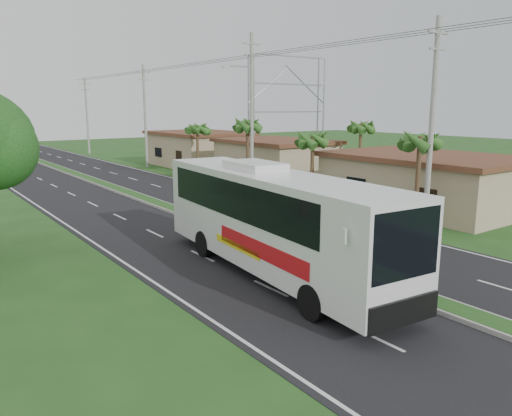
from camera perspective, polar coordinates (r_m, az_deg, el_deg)
ground at (r=20.78m, az=9.39°, el=-7.09°), size 180.00×180.00×0.00m
road_asphalt at (r=37.17m, az=-13.04°, el=1.04°), size 14.00×160.00×0.02m
median_strip at (r=37.15m, az=-13.05°, el=1.18°), size 1.20×160.00×0.18m
lane_edge_left at (r=35.17m, az=-23.11°, el=-0.20°), size 0.12×160.00×0.01m
lane_edge_right at (r=40.20m, az=-4.23°, el=2.07°), size 0.12×160.00×0.01m
shop_near at (r=34.71m, az=18.80°, el=2.95°), size 8.60×12.60×3.52m
shop_mid at (r=45.73m, az=2.23°, el=5.58°), size 7.60×10.60×3.67m
shop_far at (r=57.34m, az=-6.51°, el=6.79°), size 8.60×11.60×3.82m
palm_verge_a at (r=28.62m, az=18.24°, el=7.27°), size 2.40×2.40×5.45m
palm_verge_b at (r=34.95m, az=6.50°, el=7.80°), size 2.40×2.40×5.05m
palm_verge_c at (r=40.01m, az=-0.98°, el=9.43°), size 2.40×2.40×5.85m
palm_verge_d at (r=47.92m, az=-6.74°, el=9.01°), size 2.40×2.40×5.25m
palm_behind_shop at (r=42.78m, az=11.91°, el=9.07°), size 2.40×2.40×5.65m
utility_pole_a at (r=27.59m, az=19.44°, el=9.00°), size 1.60×0.28×11.00m
utility_pole_b at (r=38.97m, az=-0.53°, el=11.04°), size 3.20×0.28×12.00m
utility_pole_c at (r=56.49m, az=-12.55°, el=10.32°), size 1.60×0.28×11.00m
utility_pole_d at (r=75.24m, az=-18.76°, el=10.03°), size 1.60×0.28×10.50m
billboard_lattice at (r=56.74m, az=3.66°, el=11.74°), size 10.18×1.18×12.07m
coach_bus_main at (r=19.49m, az=1.81°, el=-0.83°), size 3.99×13.75×4.38m
motorcyclist at (r=22.20m, az=0.57°, el=-3.70°), size 1.83×0.76×2.13m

